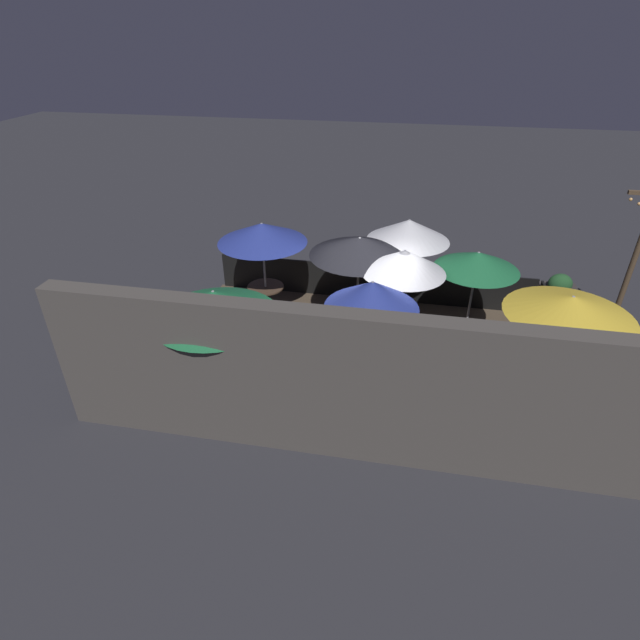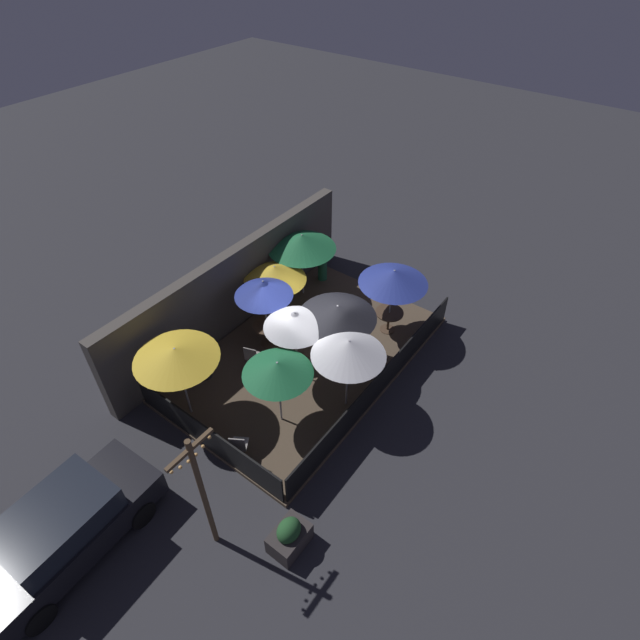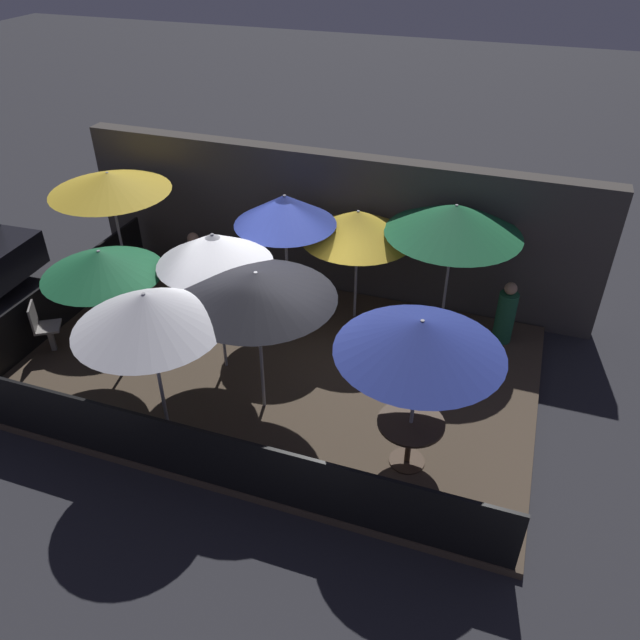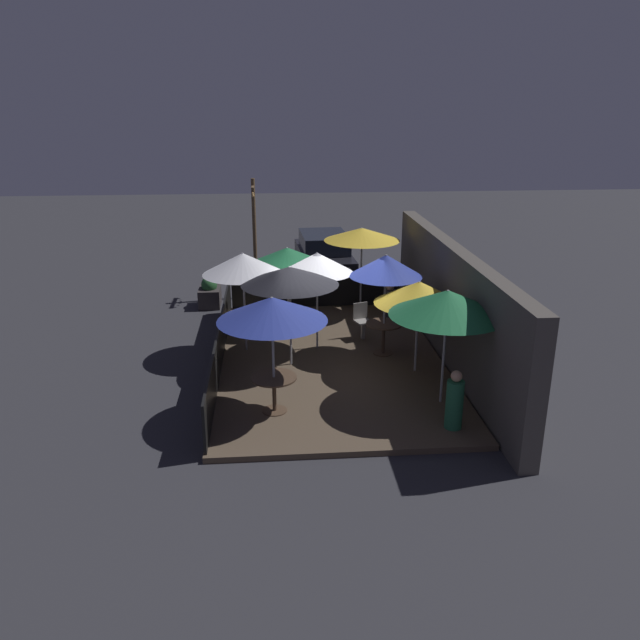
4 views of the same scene
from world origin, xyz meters
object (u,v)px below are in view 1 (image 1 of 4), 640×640
at_px(patio_umbrella_1, 262,233).
at_px(patio_umbrella_7, 305,321).
at_px(patio_chair_0, 538,330).
at_px(patron_1, 484,403).
at_px(patio_umbrella_3, 404,262).
at_px(patio_umbrella_5, 214,304).
at_px(patio_chair_1, 424,366).
at_px(planter_box, 558,293).
at_px(light_post, 635,258).
at_px(patio_umbrella_0, 372,295).
at_px(patio_umbrella_6, 409,230).
at_px(dining_table_0, 368,367).
at_px(patron_0, 172,369).
at_px(patio_umbrella_4, 477,261).
at_px(dining_table_1, 266,292).
at_px(patio_umbrella_8, 571,306).
at_px(patio_umbrella_2, 359,247).

xyz_separation_m(patio_umbrella_1, patio_umbrella_7, (-1.72, 3.24, -0.27)).
xyz_separation_m(patio_chair_0, patron_1, (1.40, 2.76, 0.01)).
xyz_separation_m(patio_umbrella_3, patio_umbrella_5, (3.20, 2.30, -0.05)).
xyz_separation_m(patio_umbrella_5, patio_chair_1, (-3.79, -1.09, -1.63)).
bearing_deg(planter_box, patio_chair_1, 50.98).
xyz_separation_m(patio_umbrella_7, patron_1, (-3.27, 0.01, -1.35)).
distance_m(patio_chair_1, light_post, 5.36).
height_order(patio_umbrella_0, patio_umbrella_6, patio_umbrella_0).
height_order(patio_chair_1, patron_1, patron_1).
xyz_separation_m(patio_umbrella_6, dining_table_0, (0.53, 3.36, -1.58)).
bearing_deg(patron_0, patio_chair_0, 35.02).
xyz_separation_m(patio_umbrella_1, dining_table_0, (-2.83, 2.70, -1.53)).
height_order(patio_umbrella_0, patron_1, patio_umbrella_0).
xyz_separation_m(patio_umbrella_4, patron_0, (5.80, 2.92, -1.51)).
height_order(patio_umbrella_4, dining_table_1, patio_umbrella_4).
bearing_deg(patio_umbrella_8, patron_0, 6.01).
bearing_deg(planter_box, patio_umbrella_8, 75.43).
distance_m(dining_table_0, patio_chair_0, 4.19).
height_order(patio_umbrella_1, light_post, light_post).
height_order(patio_umbrella_8, dining_table_1, patio_umbrella_8).
distance_m(patio_umbrella_4, patron_1, 3.19).
bearing_deg(patio_chair_1, patio_umbrella_4, -135.02).
xyz_separation_m(patio_umbrella_0, dining_table_0, (0.00, 0.00, -1.60)).
distance_m(patio_umbrella_7, patron_0, 2.99).
relative_size(patio_umbrella_7, patio_chair_1, 2.28).
relative_size(patio_umbrella_0, dining_table_1, 2.74).
relative_size(patio_chair_1, patron_1, 0.80).
bearing_deg(patio_umbrella_5, patron_0, -2.79).
height_order(patio_umbrella_2, patron_0, patio_umbrella_2).
bearing_deg(dining_table_0, patio_chair_1, -161.33).
height_order(patio_umbrella_0, patio_umbrella_2, patio_umbrella_0).
xyz_separation_m(patio_umbrella_1, patio_umbrella_5, (-0.13, 3.42, -0.01)).
height_order(patio_chair_0, planter_box, patio_chair_0).
xyz_separation_m(dining_table_1, planter_box, (-7.34, -1.89, -0.30)).
height_order(patio_umbrella_6, light_post, light_post).
height_order(dining_table_1, patio_chair_1, patio_chair_1).
bearing_deg(dining_table_1, patio_umbrella_1, -26.57).
xyz_separation_m(patio_umbrella_1, patio_umbrella_2, (-2.34, 0.42, 0.01)).
height_order(patio_umbrella_3, patio_chair_1, patio_umbrella_3).
distance_m(patio_umbrella_6, light_post, 4.89).
distance_m(patio_umbrella_0, patio_umbrella_7, 1.28).
distance_m(patio_umbrella_0, patio_umbrella_3, 1.66).
relative_size(patio_umbrella_5, light_post, 0.64).
relative_size(patio_umbrella_1, patio_umbrella_7, 1.12).
distance_m(patio_umbrella_3, patio_umbrella_4, 1.67).
bearing_deg(patio_umbrella_5, patron_1, -178.06).
relative_size(patio_chair_0, patio_chair_1, 1.00).
height_order(patio_umbrella_0, light_post, light_post).
xyz_separation_m(patio_umbrella_0, patio_umbrella_1, (2.83, -2.70, -0.07)).
relative_size(patio_umbrella_3, light_post, 0.65).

